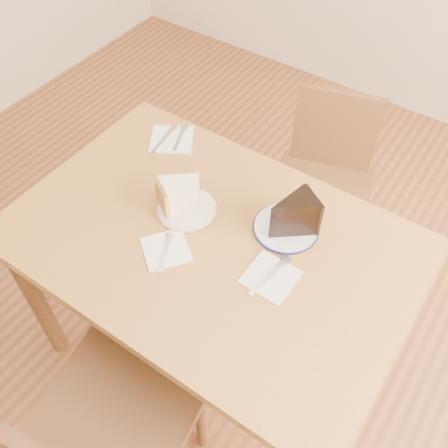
# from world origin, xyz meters

# --- Properties ---
(ground) EXTENTS (4.00, 4.00, 0.00)m
(ground) POSITION_xyz_m (0.00, 0.00, 0.00)
(ground) COLOR #482613
(ground) RESTS_ON ground
(table) EXTENTS (1.20, 0.80, 0.75)m
(table) POSITION_xyz_m (0.00, 0.00, 0.65)
(table) COLOR brown
(table) RESTS_ON ground
(chair_near) EXTENTS (0.49, 0.49, 0.88)m
(chair_near) POSITION_xyz_m (0.02, -0.58, 0.49)
(chair_near) COLOR black
(chair_near) RESTS_ON ground
(chair_far) EXTENTS (0.49, 0.49, 0.80)m
(chair_far) POSITION_xyz_m (0.07, 0.70, 0.45)
(chair_far) COLOR #361F10
(chair_far) RESTS_ON ground
(plate_cream) EXTENTS (0.18, 0.18, 0.01)m
(plate_cream) POSITION_xyz_m (-0.13, 0.05, 0.76)
(plate_cream) COLOR silver
(plate_cream) RESTS_ON table
(plate_navy) EXTENTS (0.19, 0.19, 0.01)m
(plate_navy) POSITION_xyz_m (0.17, 0.16, 0.76)
(plate_navy) COLOR white
(plate_navy) RESTS_ON table
(carrot_cake) EXTENTS (0.13, 0.14, 0.10)m
(carrot_cake) POSITION_xyz_m (-0.15, 0.06, 0.81)
(carrot_cake) COLOR #F2E8C8
(carrot_cake) RESTS_ON plate_cream
(chocolate_cake) EXTENTS (0.15, 0.16, 0.12)m
(chocolate_cake) POSITION_xyz_m (0.18, 0.15, 0.82)
(chocolate_cake) COLOR black
(chocolate_cake) RESTS_ON plate_navy
(napkin_cream) EXTENTS (0.18, 0.18, 0.00)m
(napkin_cream) POSITION_xyz_m (-0.08, -0.11, 0.75)
(napkin_cream) COLOR white
(napkin_cream) RESTS_ON table
(napkin_navy) EXTENTS (0.14, 0.14, 0.00)m
(napkin_navy) POSITION_xyz_m (0.22, -0.02, 0.75)
(napkin_navy) COLOR white
(napkin_navy) RESTS_ON table
(napkin_spare) EXTENTS (0.20, 0.20, 0.00)m
(napkin_spare) POSITION_xyz_m (-0.37, 0.29, 0.75)
(napkin_spare) COLOR white
(napkin_spare) RESTS_ON table
(fork_cream) EXTENTS (0.08, 0.13, 0.00)m
(fork_cream) POSITION_xyz_m (-0.08, -0.12, 0.76)
(fork_cream) COLOR silver
(fork_cream) RESTS_ON napkin_cream
(knife_navy) EXTENTS (0.04, 0.17, 0.00)m
(knife_navy) POSITION_xyz_m (0.22, -0.02, 0.76)
(knife_navy) COLOR silver
(knife_navy) RESTS_ON napkin_navy
(fork_spare) EXTENTS (0.06, 0.14, 0.00)m
(fork_spare) POSITION_xyz_m (-0.35, 0.30, 0.76)
(fork_spare) COLOR silver
(fork_spare) RESTS_ON napkin_spare
(knife_spare) EXTENTS (0.04, 0.16, 0.00)m
(knife_spare) POSITION_xyz_m (-0.39, 0.26, 0.76)
(knife_spare) COLOR white
(knife_spare) RESTS_ON napkin_spare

